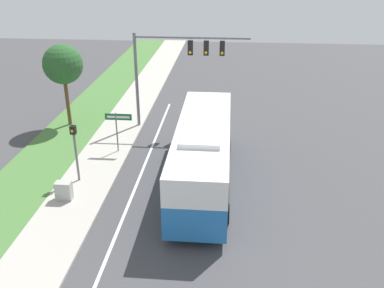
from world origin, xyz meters
The scene contains 10 objects.
ground_plane centered at (0.00, 0.00, 0.00)m, with size 80.00×80.00×0.00m, color #424244.
sidewalk centered at (-6.20, 0.00, 0.06)m, with size 2.80×80.00×0.12m.
grass_verge centered at (-9.40, 0.00, 0.05)m, with size 3.60×80.00×0.10m.
lane_divider_near centered at (-3.60, 0.00, 0.00)m, with size 0.14×30.00×0.01m.
bus centered at (-0.23, 2.81, 1.88)m, with size 2.76×10.87×3.41m.
signal_gantry centered at (-2.47, 10.23, 4.66)m, with size 7.31×0.41×6.27m.
pedestrian_signal centered at (-6.61, 2.42, 2.13)m, with size 0.28×0.34×3.14m.
street_sign centered at (-5.37, 6.05, 1.80)m, with size 1.56×0.08×2.50m.
utility_cabinet centered at (-6.68, 0.54, 0.57)m, with size 0.75×0.45×0.91m.
roadside_tree centered at (-9.77, 9.99, 4.22)m, with size 2.57×2.57×5.44m.
Camera 1 is at (0.89, -16.35, 10.97)m, focal length 40.00 mm.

